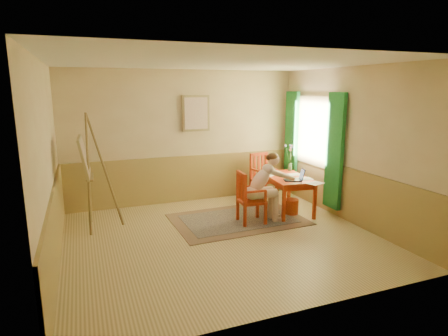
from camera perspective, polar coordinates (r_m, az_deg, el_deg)
name	(u,v)px	position (r m, az deg, el deg)	size (l,w,h in m)	color
room	(222,154)	(5.89, -0.35, 2.10)	(5.04, 4.54, 2.84)	tan
wainscot	(206,196)	(6.82, -2.71, -4.27)	(5.00, 4.50, 1.00)	#A18646
window	(312,141)	(7.98, 13.26, 4.02)	(0.12, 2.01, 2.20)	white
wall_portrait	(196,113)	(7.98, -4.32, 8.31)	(0.60, 0.05, 0.76)	#9B864F
rug	(238,219)	(7.09, 2.14, -7.81)	(2.45, 1.68, 0.02)	#8C7251
table	(287,181)	(7.47, 9.61, -1.96)	(0.83, 1.26, 0.72)	red
chair_left	(249,198)	(6.78, 3.84, -4.56)	(0.47, 0.45, 0.97)	red
chair_back	(263,177)	(8.26, 5.89, -1.33)	(0.52, 0.54, 1.03)	red
figure	(264,184)	(6.82, 6.18, -2.51)	(0.96, 0.43, 1.29)	beige
laptop	(296,178)	(7.15, 10.87, -1.51)	(0.42, 0.32, 0.23)	#1E2338
papers	(295,178)	(7.37, 10.81, -1.46)	(0.80, 1.22, 0.00)	white
vase	(290,158)	(7.97, 10.00, 1.44)	(0.20, 0.28, 0.56)	#3F724C
wastebasket	(291,207)	(7.46, 10.19, -5.82)	(0.28, 0.28, 0.30)	#C4451C
easel	(87,161)	(6.76, -20.17, 0.96)	(0.69, 0.90, 2.03)	olive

